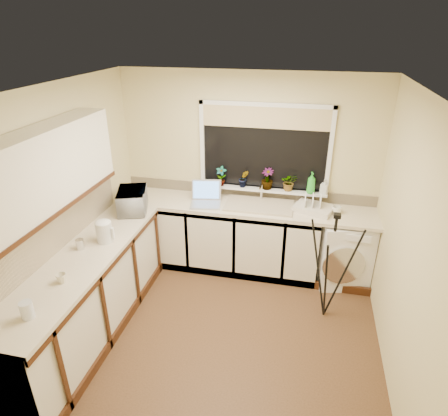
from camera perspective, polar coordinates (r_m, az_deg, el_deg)
floor at (r=4.31m, az=-0.37°, el=-17.26°), size 3.20×3.20×0.00m
ceiling at (r=3.20m, az=-0.50°, el=16.98°), size 3.20×3.20×0.00m
wall_back at (r=4.94m, az=3.47°, el=5.32°), size 3.20×0.00×3.20m
wall_front at (r=2.43m, az=-8.82°, el=-19.31°), size 3.20×0.00×3.20m
wall_left at (r=4.21m, az=-22.18°, el=-0.32°), size 0.00×3.00×3.00m
wall_right at (r=3.63m, az=25.14°, el=-5.08°), size 0.00×3.00×3.00m
base_cabinet_back at (r=5.06m, az=-0.96°, el=-4.03°), size 2.55×0.60×0.86m
base_cabinet_left at (r=4.24m, az=-19.16°, el=-12.18°), size 0.54×2.40×0.86m
worktop_back at (r=4.80m, az=2.78°, el=0.25°), size 3.20×0.60×0.04m
worktop_left at (r=3.99m, az=-20.08°, el=-7.03°), size 0.60×2.40×0.04m
upper_cabinet at (r=3.58m, az=-25.40°, el=4.68°), size 0.28×1.90×0.70m
splashback_left at (r=4.03m, az=-24.08°, el=-3.42°), size 0.02×2.40×0.45m
splashback_back at (r=5.02m, az=3.37°, el=2.55°), size 3.20×0.02×0.14m
window_glass at (r=4.80m, az=5.93°, el=8.71°), size 1.50×0.02×1.00m
window_blind at (r=4.68m, az=6.10°, el=13.03°), size 1.50×0.02×0.25m
windowsill at (r=4.92m, az=5.58°, el=2.78°), size 1.60×0.14×0.03m
sink at (r=4.76m, az=5.16°, el=0.38°), size 0.82×0.46×0.03m
faucet at (r=4.88m, az=5.50°, el=2.40°), size 0.03×0.03×0.24m
washing_machine at (r=4.98m, az=16.96°, el=-5.99°), size 0.70×0.68×0.83m
laptop at (r=4.81m, az=-2.65°, el=1.53°), size 0.42×0.40×0.27m
kettle at (r=4.13m, az=-17.15°, el=-3.40°), size 0.16×0.16×0.21m
dish_rack at (r=4.74m, az=13.02°, el=-0.04°), size 0.52×0.45×0.07m
tripod at (r=4.24m, az=15.27°, el=-8.40°), size 0.77×0.77×1.25m
glass_jug at (r=3.37m, az=-26.92°, el=-13.19°), size 0.10×0.10×0.14m
steel_jar at (r=4.10m, az=-20.34°, el=-5.00°), size 0.08×0.08×0.11m
microwave at (r=4.71m, az=-13.25°, el=1.07°), size 0.46×0.55×0.26m
plant_a at (r=4.92m, az=-0.40°, el=4.68°), size 0.14×0.09×0.25m
plant_b at (r=4.89m, az=2.89°, el=4.32°), size 0.15×0.13×0.22m
plant_c at (r=4.85m, az=6.37°, el=4.28°), size 0.18×0.18×0.27m
plant_d at (r=4.84m, az=9.53°, el=3.78°), size 0.22×0.19×0.22m
soap_bottle_green at (r=4.80m, az=12.67°, el=3.62°), size 0.13×0.13×0.27m
soap_bottle_clear at (r=4.85m, az=14.49°, el=3.09°), size 0.10×0.10×0.18m
cup_back at (r=4.73m, az=16.17°, el=-0.29°), size 0.13×0.13×0.09m
cup_left at (r=3.67m, az=-22.72°, el=-9.47°), size 0.12×0.12×0.08m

